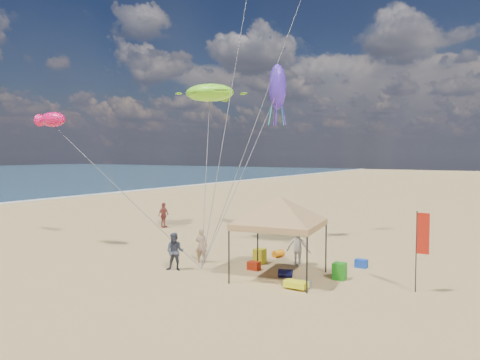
{
  "coord_description": "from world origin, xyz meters",
  "views": [
    {
      "loc": [
        11.69,
        -15.71,
        5.28
      ],
      "look_at": [
        0.0,
        3.0,
        4.0
      ],
      "focal_mm": 33.73,
      "sensor_mm": 36.0,
      "label": 1
    }
  ],
  "objects": [
    {
      "name": "person_near_a",
      "position": [
        -1.37,
        1.65,
        0.84
      ],
      "size": [
        0.7,
        0.55,
        1.67
      ],
      "primitive_type": "imported",
      "rotation": [
        0.0,
        0.0,
        3.42
      ],
      "color": "#A37E5D",
      "rests_on": "ground"
    },
    {
      "name": "crate_grey",
      "position": [
        4.63,
        0.58,
        0.14
      ],
      "size": [
        0.34,
        0.3,
        0.28
      ],
      "primitive_type": "cube",
      "color": "gray",
      "rests_on": "ground"
    },
    {
      "name": "turtle_kite",
      "position": [
        -4.16,
        6.25,
        8.91
      ],
      "size": [
        3.52,
        3.06,
        1.02
      ],
      "primitive_type": "ellipsoid",
      "rotation": [
        0.0,
        0.0,
        -0.22
      ],
      "color": "#81FB26",
      "rests_on": "ground"
    },
    {
      "name": "ground",
      "position": [
        0.0,
        0.0,
        0.0
      ],
      "size": [
        280.0,
        280.0,
        0.0
      ],
      "primitive_type": "plane",
      "color": "tan",
      "rests_on": "ground"
    },
    {
      "name": "canopy_tent",
      "position": [
        3.08,
        1.25,
        3.37
      ],
      "size": [
        6.5,
        6.5,
        4.05
      ],
      "color": "black",
      "rests_on": "ground"
    },
    {
      "name": "bag_orange",
      "position": [
        1.27,
        4.68,
        0.18
      ],
      "size": [
        0.54,
        0.69,
        0.36
      ],
      "primitive_type": "cylinder",
      "rotation": [
        0.0,
        1.57,
        1.22
      ],
      "color": "orange",
      "rests_on": "ground"
    },
    {
      "name": "chair_yellow",
      "position": [
        1.1,
        3.04,
        0.35
      ],
      "size": [
        0.5,
        0.5,
        0.7
      ],
      "primitive_type": "cube",
      "color": "yellow",
      "rests_on": "ground"
    },
    {
      "name": "chair_green",
      "position": [
        5.34,
        2.37,
        0.35
      ],
      "size": [
        0.5,
        0.5,
        0.7
      ],
      "primitive_type": "cube",
      "color": "#1D7B16",
      "rests_on": "ground"
    },
    {
      "name": "person_near_c",
      "position": [
        2.85,
        3.65,
        0.93
      ],
      "size": [
        1.27,
        0.82,
        1.86
      ],
      "primitive_type": "imported",
      "rotation": [
        0.0,
        0.0,
        3.25
      ],
      "color": "silver",
      "rests_on": "ground"
    },
    {
      "name": "feather_flag",
      "position": [
        8.57,
        2.23,
        2.08
      ],
      "size": [
        0.48,
        0.04,
        3.12
      ],
      "color": "black",
      "rests_on": "ground"
    },
    {
      "name": "person_near_b",
      "position": [
        -1.48,
        -0.2,
        0.86
      ],
      "size": [
        1.02,
        0.93,
        1.72
      ],
      "primitive_type": "imported",
      "rotation": [
        0.0,
        0.0,
        0.41
      ],
      "color": "#333745",
      "rests_on": "ground"
    },
    {
      "name": "person_far_a",
      "position": [
        -9.96,
        8.58,
        0.9
      ],
      "size": [
        0.48,
        1.07,
        1.81
      ],
      "primitive_type": "imported",
      "rotation": [
        0.0,
        0.0,
        1.61
      ],
      "color": "brown",
      "rests_on": "ground"
    },
    {
      "name": "squid_kite",
      "position": [
        -1.08,
        9.06,
        9.38
      ],
      "size": [
        1.33,
        1.33,
        2.76
      ],
      "primitive_type": "ellipsoid",
      "rotation": [
        0.0,
        0.0,
        -0.3
      ],
      "color": "#4828BF",
      "rests_on": "ground"
    },
    {
      "name": "cooler_blue",
      "position": [
        5.52,
        4.8,
        0.19
      ],
      "size": [
        0.54,
        0.38,
        0.38
      ],
      "primitive_type": "cube",
      "color": "#153EB1",
      "rests_on": "ground"
    },
    {
      "name": "beach_cart",
      "position": [
        4.37,
        0.13,
        0.2
      ],
      "size": [
        0.9,
        0.5,
        0.24
      ],
      "primitive_type": "cube",
      "color": "yellow",
      "rests_on": "ground"
    },
    {
      "name": "fish_kite",
      "position": [
        -10.73,
        0.29,
        7.22
      ],
      "size": [
        1.96,
        1.12,
        0.83
      ],
      "primitive_type": "ellipsoid",
      "rotation": [
        0.0,
        0.0,
        0.1
      ],
      "color": "#F01157",
      "rests_on": "ground"
    },
    {
      "name": "cooler_red",
      "position": [
        1.5,
        1.79,
        0.19
      ],
      "size": [
        0.54,
        0.38,
        0.38
      ],
      "primitive_type": "cube",
      "color": "#B0270E",
      "rests_on": "ground"
    },
    {
      "name": "bag_navy",
      "position": [
        3.28,
        1.41,
        0.18
      ],
      "size": [
        0.69,
        0.54,
        0.36
      ],
      "primitive_type": "cylinder",
      "rotation": [
        0.0,
        1.57,
        0.35
      ],
      "color": "black",
      "rests_on": "ground"
    }
  ]
}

